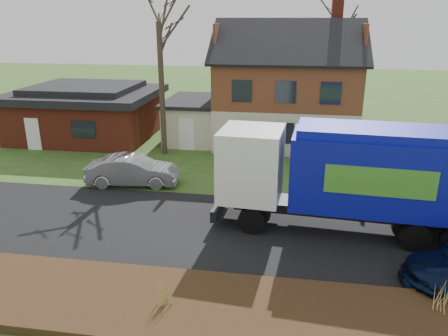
# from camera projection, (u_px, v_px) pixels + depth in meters

# --- Properties ---
(ground) EXTENTS (120.00, 120.00, 0.00)m
(ground) POSITION_uv_depth(u_px,v_px,m) (226.00, 230.00, 17.79)
(ground) COLOR #2E4E1A
(ground) RESTS_ON ground
(road) EXTENTS (80.00, 7.00, 0.02)m
(road) POSITION_uv_depth(u_px,v_px,m) (226.00, 230.00, 17.78)
(road) COLOR black
(road) RESTS_ON ground
(mulch_verge) EXTENTS (80.00, 3.50, 0.30)m
(mulch_verge) POSITION_uv_depth(u_px,v_px,m) (198.00, 308.00, 12.80)
(mulch_verge) COLOR black
(mulch_verge) RESTS_ON ground
(main_house) EXTENTS (12.95, 8.95, 9.26)m
(main_house) POSITION_uv_depth(u_px,v_px,m) (279.00, 82.00, 29.21)
(main_house) COLOR beige
(main_house) RESTS_ON ground
(ranch_house) EXTENTS (9.80, 8.20, 3.70)m
(ranch_house) POSITION_uv_depth(u_px,v_px,m) (87.00, 111.00, 31.07)
(ranch_house) COLOR maroon
(ranch_house) RESTS_ON ground
(garbage_truck) EXTENTS (10.26, 3.44, 4.32)m
(garbage_truck) POSITION_uv_depth(u_px,v_px,m) (351.00, 172.00, 16.98)
(garbage_truck) COLOR black
(garbage_truck) RESTS_ON ground
(silver_sedan) EXTENTS (4.79, 2.13, 1.53)m
(silver_sedan) POSITION_uv_depth(u_px,v_px,m) (133.00, 171.00, 22.32)
(silver_sedan) COLOR #939699
(silver_sedan) RESTS_ON ground
(tree_front_west) EXTENTS (3.72, 3.72, 11.05)m
(tree_front_west) POSITION_uv_depth(u_px,v_px,m) (158.00, 0.00, 24.67)
(tree_front_west) COLOR #3D3024
(tree_front_west) RESTS_ON ground
(tree_back) EXTENTS (3.30, 3.30, 10.44)m
(tree_back) POSITION_uv_depth(u_px,v_px,m) (342.00, 10.00, 33.26)
(tree_back) COLOR #403326
(tree_back) RESTS_ON ground
(grass_clump_mid) EXTENTS (0.34, 0.28, 0.94)m
(grass_clump_mid) POSITION_uv_depth(u_px,v_px,m) (164.00, 289.00, 12.62)
(grass_clump_mid) COLOR #A69349
(grass_clump_mid) RESTS_ON mulch_verge
(grass_clump_east) EXTENTS (0.35, 0.29, 0.88)m
(grass_clump_east) POSITION_uv_depth(u_px,v_px,m) (444.00, 296.00, 12.36)
(grass_clump_east) COLOR tan
(grass_clump_east) RESTS_ON mulch_verge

